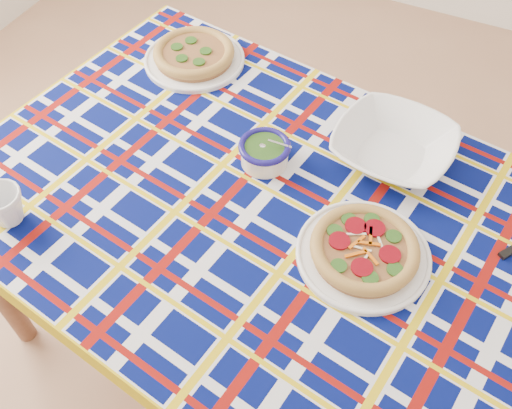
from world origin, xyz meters
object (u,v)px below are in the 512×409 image
at_px(dining_table, 284,236).
at_px(mug, 4,207).
at_px(main_focaccia_plate, 365,249).
at_px(serving_bowl, 393,146).
at_px(pesto_bowl, 265,151).

bearing_deg(dining_table, mug, -144.26).
xyz_separation_m(main_focaccia_plate, serving_bowl, (-0.03, 0.31, 0.01)).
height_order(dining_table, main_focaccia_plate, main_focaccia_plate).
height_order(main_focaccia_plate, serving_bowl, serving_bowl).
xyz_separation_m(pesto_bowl, serving_bowl, (0.27, 0.15, -0.00)).
relative_size(main_focaccia_plate, serving_bowl, 1.04).
bearing_deg(main_focaccia_plate, serving_bowl, 96.31).
bearing_deg(pesto_bowl, main_focaccia_plate, -27.23).
bearing_deg(dining_table, serving_bowl, 70.35).
height_order(dining_table, pesto_bowl, pesto_bowl).
distance_m(serving_bowl, mug, 0.90).
bearing_deg(pesto_bowl, serving_bowl, 29.08).
relative_size(main_focaccia_plate, pesto_bowl, 2.35).
bearing_deg(pesto_bowl, dining_table, -49.15).
bearing_deg(dining_table, main_focaccia_plate, 1.92).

